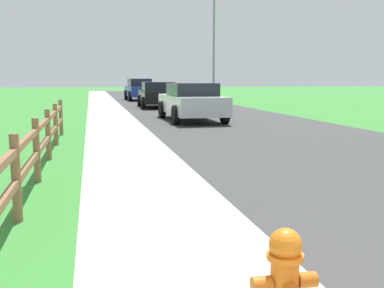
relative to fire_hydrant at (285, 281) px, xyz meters
name	(u,v)px	position (x,y,z in m)	size (l,w,h in m)	color
ground_plane	(124,108)	(0.61, 23.24, -0.38)	(120.00, 120.00, 0.00)	#388334
road_asphalt	(179,105)	(4.11, 25.24, -0.38)	(7.00, 66.00, 0.01)	#3B3B3B
curb_concrete	(70,107)	(-2.39, 25.24, -0.38)	(6.00, 66.00, 0.01)	#BBB4A3
grass_verge	(44,107)	(-3.89, 25.24, -0.37)	(5.00, 66.00, 0.00)	#388334
fire_hydrant	(285,281)	(0.00, 0.00, 0.00)	(0.44, 0.38, 0.73)	orange
rail_fence	(36,145)	(-2.08, 5.04, 0.23)	(0.11, 12.81, 1.05)	#895E3E
parked_suv_silver	(191,101)	(2.69, 15.15, 0.38)	(2.13, 4.79, 1.49)	#B7BABF
parked_car_black	(158,95)	(2.58, 23.62, 0.35)	(2.24, 4.45, 1.46)	black
parked_car_blue	(139,89)	(2.41, 32.34, 0.44)	(2.10, 4.42, 1.63)	navy
street_lamp	(215,41)	(6.46, 25.47, 3.60)	(1.17, 0.20, 6.74)	gray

